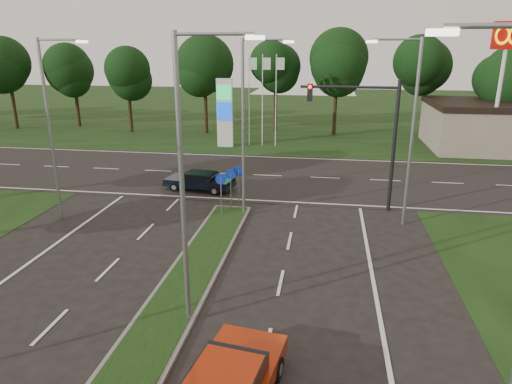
# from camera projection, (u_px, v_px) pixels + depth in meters

# --- Properties ---
(verge_far) EXTENTS (160.00, 50.00, 0.02)m
(verge_far) POSITION_uv_depth(u_px,v_px,m) (290.00, 114.00, 61.16)
(verge_far) COLOR black
(verge_far) RESTS_ON ground
(cross_road) EXTENTS (160.00, 12.00, 0.02)m
(cross_road) POSITION_uv_depth(u_px,v_px,m) (253.00, 175.00, 31.98)
(cross_road) COLOR black
(cross_road) RESTS_ON ground
(median_kerb) EXTENTS (2.00, 26.00, 0.12)m
(median_kerb) POSITION_uv_depth(u_px,v_px,m) (142.00, 356.00, 13.14)
(median_kerb) COLOR slate
(median_kerb) RESTS_ON ground
(streetlight_median_near) EXTENTS (2.53, 0.22, 9.00)m
(streetlight_median_near) POSITION_uv_depth(u_px,v_px,m) (188.00, 172.00, 13.35)
(streetlight_median_near) COLOR gray
(streetlight_median_near) RESTS_ON ground
(streetlight_median_far) EXTENTS (2.53, 0.22, 9.00)m
(streetlight_median_far) POSITION_uv_depth(u_px,v_px,m) (247.00, 120.00, 22.77)
(streetlight_median_far) COLOR gray
(streetlight_median_far) RESTS_ON ground
(streetlight_left_far) EXTENTS (2.53, 0.22, 9.00)m
(streetlight_left_far) POSITION_uv_depth(u_px,v_px,m) (53.00, 122.00, 22.26)
(streetlight_left_far) COLOR gray
(streetlight_left_far) RESTS_ON ground
(streetlight_right_far) EXTENTS (2.53, 0.22, 9.00)m
(streetlight_right_far) POSITION_uv_depth(u_px,v_px,m) (409.00, 124.00, 21.61)
(streetlight_right_far) COLOR gray
(streetlight_right_far) RESTS_ON ground
(traffic_signal) EXTENTS (5.10, 0.42, 7.00)m
(traffic_signal) POSITION_uv_depth(u_px,v_px,m) (370.00, 125.00, 23.86)
(traffic_signal) COLOR black
(traffic_signal) RESTS_ON ground
(median_signs) EXTENTS (1.16, 1.76, 2.38)m
(median_signs) POSITION_uv_depth(u_px,v_px,m) (230.00, 182.00, 24.31)
(median_signs) COLOR gray
(median_signs) RESTS_ON ground
(gas_pylon) EXTENTS (5.80, 1.26, 8.00)m
(gas_pylon) POSITION_uv_depth(u_px,v_px,m) (227.00, 111.00, 40.09)
(gas_pylon) COLOR silver
(gas_pylon) RESTS_ON ground
(mcdonalds_sign) EXTENTS (2.20, 0.47, 10.40)m
(mcdonalds_sign) POSITION_uv_depth(u_px,v_px,m) (505.00, 55.00, 34.40)
(mcdonalds_sign) COLOR silver
(mcdonalds_sign) RESTS_ON ground
(treeline_far) EXTENTS (6.00, 6.00, 9.90)m
(treeline_far) POSITION_uv_depth(u_px,v_px,m) (280.00, 66.00, 44.89)
(treeline_far) COLOR black
(treeline_far) RESTS_ON ground
(navy_sedan) EXTENTS (4.39, 2.30, 1.15)m
(navy_sedan) POSITION_uv_depth(u_px,v_px,m) (200.00, 181.00, 28.43)
(navy_sedan) COLOR black
(navy_sedan) RESTS_ON ground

